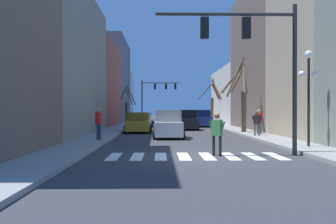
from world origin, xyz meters
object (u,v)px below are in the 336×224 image
at_px(car_parked_left_far, 139,123).
at_px(pedestrian_waiting_at_curb, 217,131).
at_px(street_lamp_right_corner, 309,79).
at_px(traffic_signal_near, 255,47).
at_px(street_tree_right_mid, 213,102).
at_px(car_parked_left_mid, 168,125).
at_px(car_at_intersection, 187,121).
at_px(car_parked_right_near, 143,120).
at_px(pedestrian_near_right_corner, 99,121).
at_px(street_tree_right_far, 241,97).
at_px(car_driving_toward_lane, 201,119).
at_px(pedestrian_on_right_sidewalk, 257,121).
at_px(street_tree_left_far, 127,107).
at_px(car_driving_away_lane, 163,118).
at_px(pedestrian_crossing_street, 259,119).
at_px(traffic_signal_far, 156,91).

distance_m(car_parked_left_far, pedestrian_waiting_at_curb, 16.57).
relative_size(street_lamp_right_corner, pedestrian_waiting_at_curb, 2.59).
distance_m(traffic_signal_near, street_tree_right_mid, 34.89).
bearing_deg(car_parked_left_mid, car_at_intersection, 169.52).
distance_m(car_parked_right_near, pedestrian_near_right_corner, 19.95).
height_order(car_parked_left_far, street_tree_right_far, street_tree_right_far).
height_order(car_driving_toward_lane, street_tree_right_far, street_tree_right_far).
bearing_deg(pedestrian_on_right_sidewalk, street_tree_left_far, -37.10).
distance_m(car_driving_away_lane, street_tree_left_far, 4.91).
bearing_deg(car_driving_away_lane, car_at_intersection, 8.51).
height_order(car_parked_right_near, car_driving_toward_lane, car_driving_toward_lane).
distance_m(pedestrian_waiting_at_curb, pedestrian_near_right_corner, 8.54).
height_order(car_at_intersection, street_tree_left_far, street_tree_left_far).
relative_size(street_tree_left_far, street_tree_right_mid, 0.82).
xyz_separation_m(car_driving_toward_lane, car_parked_left_far, (-6.12, -10.51, -0.08)).
bearing_deg(car_parked_left_far, car_parked_right_near, 0.13).
bearing_deg(car_driving_away_lane, car_driving_toward_lane, 29.33).
xyz_separation_m(car_parked_right_near, pedestrian_near_right_corner, (-1.65, -19.87, 0.48)).
relative_size(car_parked_left_mid, car_parked_left_far, 1.03).
relative_size(car_at_intersection, car_driving_away_lane, 0.95).
distance_m(pedestrian_crossing_street, pedestrian_near_right_corner, 11.46).
height_order(pedestrian_on_right_sidewalk, street_tree_right_mid, street_tree_right_mid).
bearing_deg(car_parked_right_near, traffic_signal_far, -3.84).
relative_size(car_driving_toward_lane, street_tree_right_far, 0.80).
distance_m(traffic_signal_far, car_parked_left_far, 27.15).
bearing_deg(pedestrian_near_right_corner, car_parked_right_near, -172.21).
bearing_deg(car_parked_left_far, traffic_signal_far, -2.33).
distance_m(car_parked_right_near, pedestrian_waiting_at_curb, 26.59).
distance_m(car_parked_left_far, street_tree_right_far, 8.36).
relative_size(car_at_intersection, pedestrian_on_right_sidewalk, 2.71).
bearing_deg(traffic_signal_near, car_parked_right_near, 101.96).
height_order(pedestrian_waiting_at_curb, street_tree_right_mid, street_tree_right_mid).
relative_size(car_parked_right_near, car_parked_left_far, 0.96).
height_order(car_at_intersection, street_tree_right_mid, street_tree_right_mid).
bearing_deg(traffic_signal_far, car_parked_left_far, -92.33).
height_order(car_at_intersection, street_tree_right_far, street_tree_right_far).
bearing_deg(car_driving_toward_lane, street_tree_right_mid, -16.33).
distance_m(street_lamp_right_corner, pedestrian_on_right_sidewalk, 7.56).
relative_size(traffic_signal_near, street_tree_right_far, 1.05).
xyz_separation_m(traffic_signal_far, pedestrian_crossing_street, (7.46, -31.36, -3.43)).
bearing_deg(street_tree_left_far, car_driving_away_lane, -11.82).
height_order(street_lamp_right_corner, pedestrian_waiting_at_curb, street_lamp_right_corner).
distance_m(car_parked_left_mid, car_parked_left_far, 6.54).
xyz_separation_m(car_at_intersection, car_parked_left_mid, (-1.90, -10.30, -0.01)).
height_order(car_driving_toward_lane, street_tree_left_far, street_tree_left_far).
bearing_deg(car_parked_right_near, pedestrian_near_right_corner, 175.25).
xyz_separation_m(car_driving_away_lane, street_tree_right_far, (5.72, -19.49, 2.02)).
relative_size(pedestrian_waiting_at_curb, pedestrian_crossing_street, 0.99).
distance_m(traffic_signal_far, street_tree_right_far, 29.62).
bearing_deg(street_tree_left_far, pedestrian_waiting_at_curb, -79.51).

